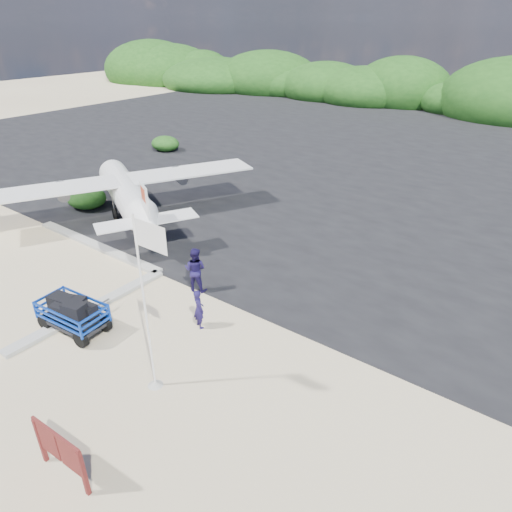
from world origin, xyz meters
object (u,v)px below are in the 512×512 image
Objects in this scene: flagpole at (156,385)px; crew_a at (199,309)px; crew_b at (195,270)px; baggage_cart at (76,329)px; signboard at (67,476)px.

crew_a is (-0.99, 3.07, 0.77)m from flagpole.
flagpole is 2.97× the size of crew_b.
flagpole is 3.71× the size of crew_a.
crew_a reaches higher than baggage_cart.
signboard is 1.23× the size of crew_a.
crew_b is at bearing -20.98° from crew_a.
baggage_cart is 4.49m from flagpole.
signboard is 6.80m from crew_a.
signboard is (0.63, -3.49, 0.00)m from flagpole.
crew_a is at bearing 107.88° from flagpole.
baggage_cart is at bearing 177.34° from flagpole.
flagpole is at bearing 100.90° from crew_b.
flagpole reaches higher than signboard.
baggage_cart is 4.59m from crew_a.
baggage_cart is 5.03m from crew_b.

